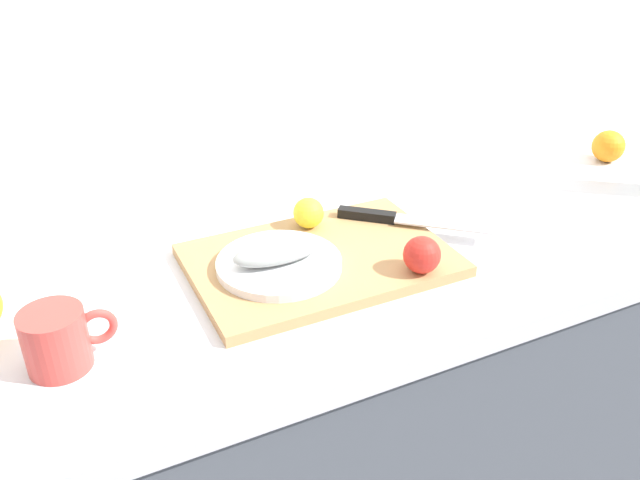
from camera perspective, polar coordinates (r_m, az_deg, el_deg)
The scene contains 10 objects.
back_wall at distance 1.34m, azimuth -2.88°, elevation 18.77°, with size 3.20×0.05×2.50m, color white.
kitchen_counter at distance 1.46m, azimuth 3.19°, elevation -16.26°, with size 2.00×0.60×0.90m.
cutting_board at distance 1.13m, azimuth -0.00°, elevation -1.76°, with size 0.44×0.30×0.02m, color tan.
white_plate at distance 1.09m, azimuth -3.60°, elevation -2.09°, with size 0.21×0.21×0.01m, color white.
fish_fillet at distance 1.08m, azimuth -3.64°, elevation -0.93°, with size 0.16×0.07×0.04m, color #999E99.
chef_knife at distance 1.24m, azimuth 6.53°, elevation 1.91°, with size 0.24×0.21×0.02m.
lemon_0 at distance 1.21m, azimuth -1.01°, elevation 2.39°, with size 0.06×0.06×0.06m, color yellow.
tomato_0 at distance 1.08m, azimuth 8.90°, elevation -1.28°, with size 0.06×0.06×0.06m, color red.
coffee_mug_0 at distance 0.96m, azimuth -21.95°, elevation -8.08°, with size 0.13×0.09×0.09m.
orange_1 at distance 1.69m, azimuth 23.90°, elevation 7.51°, with size 0.07×0.07×0.07m, color orange.
Camera 1 is at (-0.52, -0.88, 1.50)m, focal length 36.59 mm.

